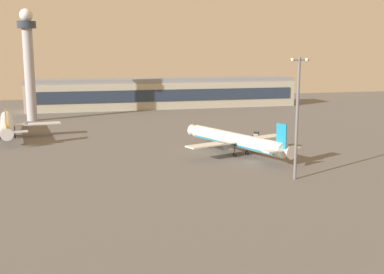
% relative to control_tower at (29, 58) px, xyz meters
% --- Properties ---
extents(ground_plane, '(416.00, 416.00, 0.00)m').
position_rel_control_tower_xyz_m(ground_plane, '(64.25, -101.34, -27.72)').
color(ground_plane, '#605E5B').
extents(terminal_building, '(148.03, 22.40, 16.40)m').
position_rel_control_tower_xyz_m(terminal_building, '(68.48, 36.86, -19.63)').
color(terminal_building, '#B2AD99').
rests_on(terminal_building, ground).
extents(control_tower, '(8.00, 8.00, 48.66)m').
position_rel_control_tower_xyz_m(control_tower, '(0.00, 0.00, 0.00)').
color(control_tower, '#A8A8B2').
rests_on(control_tower, ground).
extents(airplane_mid_apron, '(33.68, 42.77, 11.35)m').
position_rel_control_tower_xyz_m(airplane_mid_apron, '(62.62, -91.55, -23.43)').
color(airplane_mid_apron, silver).
rests_on(airplane_mid_apron, ground).
extents(airplane_taxiway_distant, '(36.91, 47.31, 12.13)m').
position_rel_control_tower_xyz_m(airplane_taxiway_distant, '(-5.64, -43.22, -23.13)').
color(airplane_taxiway_distant, silver).
rests_on(airplane_taxiway_distant, ground).
extents(pushback_tug, '(3.35, 3.51, 2.05)m').
position_rel_control_tower_xyz_m(pushback_tug, '(79.76, -66.14, -26.65)').
color(pushback_tug, gray).
rests_on(pushback_tug, ground).
extents(apron_light_central, '(4.80, 0.90, 28.32)m').
position_rel_control_tower_xyz_m(apron_light_central, '(66.32, -120.77, -11.68)').
color(apron_light_central, slate).
rests_on(apron_light_central, ground).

